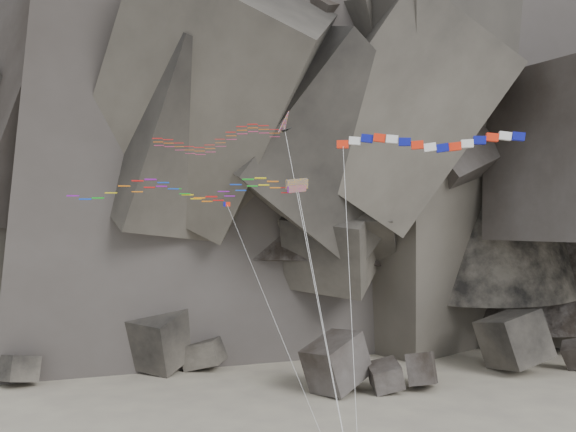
{
  "coord_description": "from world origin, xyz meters",
  "views": [
    {
      "loc": [
        2.89,
        -42.17,
        19.8
      ],
      "look_at": [
        1.84,
        6.0,
        19.65
      ],
      "focal_mm": 40.0,
      "sensor_mm": 36.0,
      "label": 1
    }
  ],
  "objects_px": {
    "delta_kite": "(212,139)",
    "banner_kite": "(429,143)",
    "pennant_kite": "(258,281)",
    "parafoil_kite": "(178,189)"
  },
  "relations": [
    {
      "from": "delta_kite",
      "to": "banner_kite",
      "type": "distance_m",
      "value": 14.86
    },
    {
      "from": "banner_kite",
      "to": "pennant_kite",
      "type": "distance_m",
      "value": 14.3
    },
    {
      "from": "delta_kite",
      "to": "parafoil_kite",
      "type": "relative_size",
      "value": 1.24
    },
    {
      "from": "delta_kite",
      "to": "pennant_kite",
      "type": "bearing_deg",
      "value": -17.49
    },
    {
      "from": "pennant_kite",
      "to": "delta_kite",
      "type": "bearing_deg",
      "value": 156.53
    },
    {
      "from": "parafoil_kite",
      "to": "pennant_kite",
      "type": "bearing_deg",
      "value": 8.77
    },
    {
      "from": "banner_kite",
      "to": "pennant_kite",
      "type": "xyz_separation_m",
      "value": [
        -10.97,
        1.83,
        -8.99
      ]
    },
    {
      "from": "banner_kite",
      "to": "delta_kite",
      "type": "bearing_deg",
      "value": 172.38
    },
    {
      "from": "delta_kite",
      "to": "pennant_kite",
      "type": "xyz_separation_m",
      "value": [
        3.38,
        -1.97,
        -9.73
      ]
    },
    {
      "from": "banner_kite",
      "to": "parafoil_kite",
      "type": "xyz_separation_m",
      "value": [
        -15.76,
        -1.19,
        -2.95
      ]
    }
  ]
}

